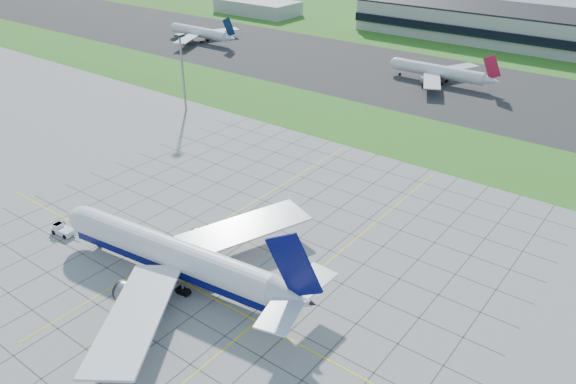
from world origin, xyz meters
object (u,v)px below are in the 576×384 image
(pushback_tug, at_px, (62,230))
(crew_near, at_px, (64,224))
(airliner, at_px, (173,255))
(light_mast, at_px, (182,63))
(distant_jet_1, at_px, (440,71))
(distant_jet_0, at_px, (201,32))

(pushback_tug, height_order, crew_near, pushback_tug)
(airliner, xyz_separation_m, crew_near, (-33.27, -2.41, -4.31))
(light_mast, height_order, crew_near, light_mast)
(light_mast, relative_size, crew_near, 15.18)
(airliner, distance_m, crew_near, 33.64)
(light_mast, distance_m, distant_jet_1, 99.15)
(pushback_tug, bearing_deg, crew_near, 132.12)
(airliner, xyz_separation_m, distant_jet_0, (-133.72, 140.32, -0.67))
(distant_jet_0, relative_size, distant_jet_1, 1.00)
(airliner, relative_size, distant_jet_0, 1.41)
(airliner, bearing_deg, distant_jet_0, 127.00)
(pushback_tug, height_order, distant_jet_1, distant_jet_1)
(light_mast, relative_size, distant_jet_0, 0.60)
(distant_jet_1, bearing_deg, crew_near, -98.09)
(airliner, height_order, distant_jet_0, airliner)
(distant_jet_0, bearing_deg, light_mast, -47.90)
(light_mast, height_order, distant_jet_0, light_mast)
(crew_near, bearing_deg, airliner, -55.09)
(light_mast, bearing_deg, airliner, -44.79)
(crew_near, bearing_deg, pushback_tug, -100.50)
(distant_jet_0, bearing_deg, pushback_tug, -54.67)
(airliner, distance_m, pushback_tug, 31.92)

